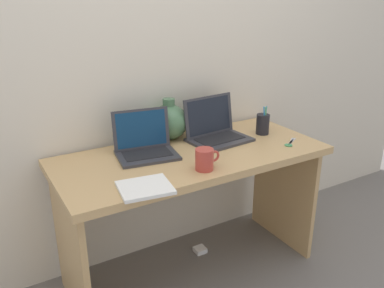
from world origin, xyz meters
TOP-DOWN VIEW (x-y plane):
  - ground_plane at (0.00, 0.00)m, footprint 6.00×6.00m
  - back_wall at (0.00, 0.36)m, footprint 4.40×0.04m
  - desk at (0.00, 0.00)m, footprint 1.44×0.63m
  - laptop_left at (-0.22, 0.12)m, footprint 0.33×0.28m
  - laptop_right at (0.22, 0.12)m, footprint 0.35×0.27m
  - green_vase at (0.00, 0.26)m, footprint 0.21×0.21m
  - notebook_stack at (-0.39, -0.26)m, footprint 0.25×0.22m
  - coffee_mug at (-0.05, -0.21)m, footprint 0.13×0.09m
  - pen_cup at (0.52, 0.05)m, footprint 0.08×0.08m
  - scissors at (0.53, -0.17)m, footprint 0.13×0.10m
  - power_brick at (0.13, 0.13)m, footprint 0.07×0.07m

SIDE VIEW (x-z plane):
  - ground_plane at x=0.00m, z-range 0.00..0.00m
  - power_brick at x=0.13m, z-range 0.00..0.03m
  - desk at x=0.00m, z-range 0.21..0.96m
  - scissors at x=0.53m, z-range 0.75..0.76m
  - notebook_stack at x=-0.39m, z-range 0.75..0.76m
  - coffee_mug at x=-0.05m, z-range 0.75..0.85m
  - laptop_left at x=-0.22m, z-range 0.70..0.92m
  - pen_cup at x=0.52m, z-range 0.72..0.90m
  - laptop_right at x=0.22m, z-range 0.69..0.93m
  - green_vase at x=0.00m, z-range 0.73..0.97m
  - back_wall at x=0.00m, z-range 0.00..2.40m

